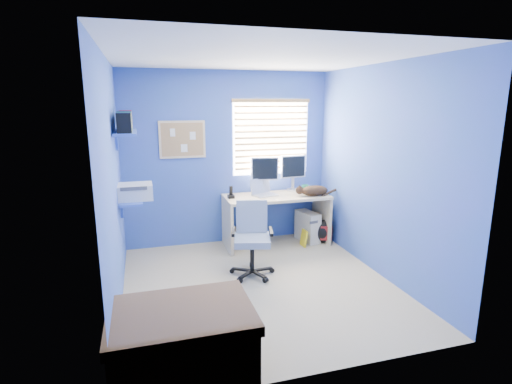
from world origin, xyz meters
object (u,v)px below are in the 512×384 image
object	(u,v)px
tower_pc	(307,226)
office_chair	(252,248)
laptop	(265,188)
desk	(276,220)
cat	(314,191)

from	to	relation	value
tower_pc	office_chair	distance (m)	1.46
laptop	office_chair	world-z (taller)	laptop
tower_pc	office_chair	world-z (taller)	office_chair
desk	tower_pc	xyz separation A→B (m)	(0.50, -0.00, -0.14)
cat	tower_pc	world-z (taller)	cat
laptop	tower_pc	world-z (taller)	laptop
tower_pc	office_chair	xyz separation A→B (m)	(-1.13, -0.92, 0.11)
laptop	cat	world-z (taller)	laptop
desk	tower_pc	bearing A→B (deg)	-0.14
laptop	tower_pc	size ratio (longest dim) A/B	0.73
desk	cat	world-z (taller)	cat
cat	desk	bearing A→B (deg)	170.61
desk	laptop	world-z (taller)	laptop
office_chair	tower_pc	bearing A→B (deg)	39.30
laptop	office_chair	bearing A→B (deg)	-133.02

